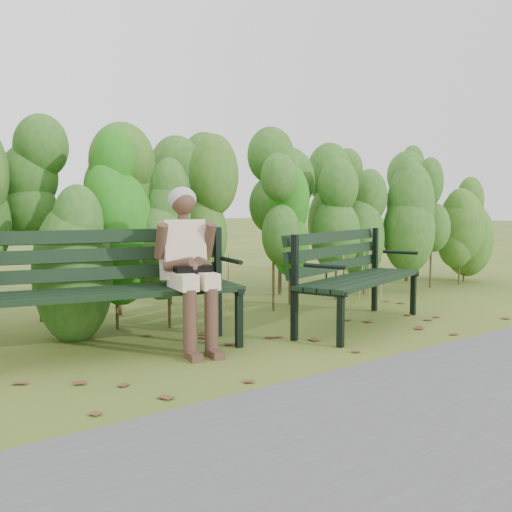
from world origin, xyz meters
TOP-DOWN VIEW (x-y plane):
  - ground at (0.00, 0.00)m, footprint 80.00×80.00m
  - hedge_band at (0.00, 1.86)m, footprint 11.04×1.67m
  - leaf_litter at (-0.52, -0.15)m, footprint 5.59×2.21m
  - bench_left at (-1.24, 0.67)m, footprint 2.13×1.10m
  - bench_right at (1.08, 0.16)m, footprint 2.01×1.17m
  - seated_woman at (-0.74, 0.34)m, footprint 0.55×0.81m

SIDE VIEW (x-z plane):
  - ground at x=0.00m, z-range 0.00..0.00m
  - leaf_litter at x=-0.52m, z-range 0.00..0.01m
  - bench_right at x=1.08m, z-range 0.09..1.04m
  - bench_left at x=-1.24m, z-range 0.09..1.11m
  - seated_woman at x=-0.74m, z-range 0.10..1.47m
  - hedge_band at x=0.00m, z-range 0.05..2.47m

